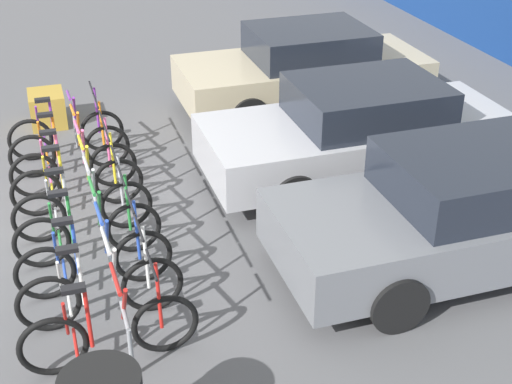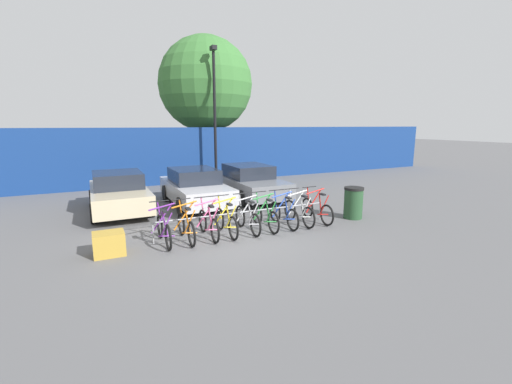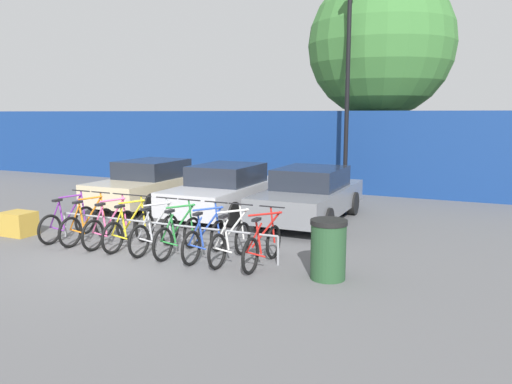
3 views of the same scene
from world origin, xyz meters
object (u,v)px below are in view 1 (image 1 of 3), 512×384
Objects in this scene: bike_rack at (95,198)px; bicycle_green at (88,231)px; cargo_crate at (47,109)px; bicycle_purple at (66,132)px; bicycle_pink at (74,167)px; bicycle_orange at (70,148)px; bicycle_blue at (95,261)px; car_beige at (304,69)px; bicycle_silver at (83,208)px; car_grey at (468,210)px; bicycle_white at (101,290)px; bicycle_yellow at (78,184)px; bicycle_red at (110,331)px; car_silver at (359,131)px.

bike_rack is 0.57m from bicycle_green.
cargo_crate is (-4.24, -0.21, -0.10)m from bicycle_green.
bicycle_pink is at bearing -2.36° from bicycle_purple.
bicycle_purple and bicycle_pink have the same top height.
bicycle_blue is (2.97, 0.00, 0.00)m from bicycle_orange.
car_beige reaches higher than bicycle_blue.
bicycle_pink is (0.62, 0.00, 0.00)m from bicycle_orange.
cargo_crate is (-3.70, -0.36, -0.23)m from bike_rack.
bicycle_silver is (1.78, 0.00, 0.00)m from bicycle_orange.
bicycle_purple is at bearing -176.44° from bike_rack.
car_beige is at bearing 134.39° from bicycle_blue.
car_grey is at bearing 41.31° from bicycle_purple.
bicycle_orange is at bearing -177.09° from bicycle_white.
cargo_crate is (-5.42, -0.21, -0.10)m from bicycle_white.
bike_rack is at bearing -51.60° from car_beige.
bike_rack is at bearing 5.52° from cargo_crate.
bike_rack is at bearing 5.62° from bicycle_pink.
bicycle_pink is 1.00× the size of bicycle_blue.
bicycle_white reaches higher than bike_rack.
bicycle_silver is (0.65, 0.00, 0.00)m from bicycle_yellow.
bicycle_yellow is at bearing -178.04° from bicycle_red.
bicycle_orange is 1.13m from bicycle_yellow.
car_silver is at bearing 51.47° from cargo_crate.
bicycle_green and bicycle_blue have the same top height.
bicycle_silver is at bearing -2.36° from bicycle_purple.
bicycle_orange is 1.00× the size of bicycle_red.
bicycle_pink and bicycle_yellow have the same top height.
bicycle_green is 0.63m from bicycle_blue.
bicycle_yellow and bicycle_green have the same top height.
car_grey reaches higher than bicycle_red.
bike_rack is 7.60× the size of cargo_crate.
cargo_crate is (-5.62, -4.32, -0.42)m from car_grey.
bicycle_red is at bearing -2.36° from bicycle_purple.
car_silver reaches higher than bicycle_orange.
bicycle_green is 1.85m from bicycle_red.
bicycle_blue is at bearing -100.33° from car_grey.
bicycle_white is at bearing -92.76° from car_grey.
bicycle_pink is at bearing -177.09° from bicycle_white.
bicycle_blue is 2.44× the size of cargo_crate.
car_grey is (2.37, 0.23, 0.00)m from car_silver.
car_silver is 2.38m from car_grey.
car_silver reaches higher than bike_rack.
bicycle_pink is at bearing -3.08° from bicycle_orange.
bicycle_blue is 1.00× the size of bicycle_white.
bicycle_orange is 1.00× the size of bicycle_blue.
bicycle_green is at bearing -3.08° from bicycle_orange.
bicycle_silver is 0.56m from bicycle_green.
bicycle_pink is at bearing -100.79° from car_silver.
bike_rack is at bearing 170.77° from bicycle_blue.
bike_rack is at bearing -115.84° from car_grey.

